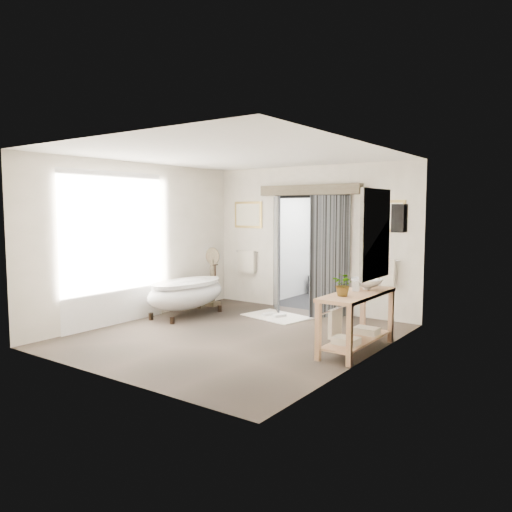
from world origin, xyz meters
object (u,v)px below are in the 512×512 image
object	(u,v)px
clawfoot_tub	(186,293)
basin	(367,284)
rug	(277,316)
vanity	(355,316)

from	to	relation	value
clawfoot_tub	basin	xyz separation A→B (m)	(3.65, 0.02, 0.49)
rug	clawfoot_tub	bearing A→B (deg)	-147.80
vanity	rug	distance (m)	2.55
vanity	basin	xyz separation A→B (m)	(0.02, 0.35, 0.43)
vanity	basin	world-z (taller)	basin
clawfoot_tub	vanity	bearing A→B (deg)	-5.21
vanity	rug	size ratio (longest dim) A/B	1.33
clawfoot_tub	vanity	distance (m)	3.65
basin	rug	bearing A→B (deg)	173.58
clawfoot_tub	vanity	size ratio (longest dim) A/B	1.17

